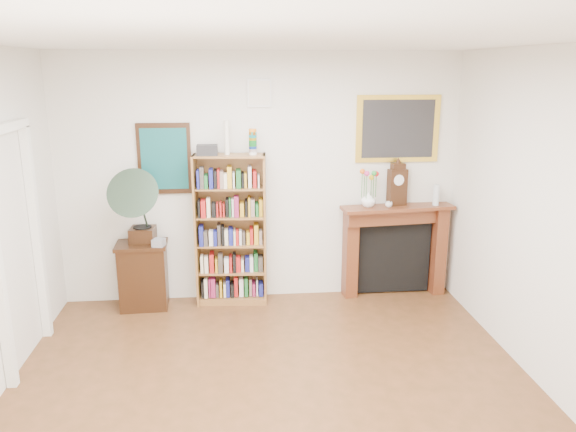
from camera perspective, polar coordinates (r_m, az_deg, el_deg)
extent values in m
cube|color=#4A3016|center=(4.56, -1.00, -20.31)|extent=(4.50, 5.00, 0.01)
cube|color=white|center=(3.73, -1.21, 17.64)|extent=(4.50, 5.00, 0.01)
cube|color=silver|center=(6.34, -2.81, 3.77)|extent=(4.50, 0.01, 2.80)
cube|color=white|center=(5.93, -24.18, -1.82)|extent=(0.08, 0.08, 2.10)
cube|color=white|center=(5.30, -27.00, 7.98)|extent=(0.08, 1.02, 0.08)
cube|color=black|center=(6.32, -12.44, 5.70)|extent=(0.58, 0.03, 0.78)
cube|color=#125558|center=(6.30, -12.46, 5.68)|extent=(0.50, 0.01, 0.67)
cube|color=white|center=(6.21, -2.92, 12.37)|extent=(0.26, 0.03, 0.30)
cube|color=silver|center=(6.19, -2.91, 12.36)|extent=(0.22, 0.01, 0.26)
cube|color=gold|center=(6.49, 11.09, 8.69)|extent=(0.95, 0.03, 0.75)
cube|color=#262628|center=(6.48, 11.13, 8.67)|extent=(0.82, 0.01, 0.65)
cube|color=brown|center=(6.32, -9.26, -1.54)|extent=(0.04, 0.28, 1.71)
cube|color=brown|center=(6.31, -2.35, -1.38)|extent=(0.04, 0.28, 1.71)
cube|color=brown|center=(6.12, -6.01, 6.12)|extent=(0.80, 0.34, 0.02)
cube|color=brown|center=(6.58, -5.62, -8.30)|extent=(0.80, 0.34, 0.07)
cube|color=brown|center=(6.43, -5.80, -1.14)|extent=(0.78, 0.08, 1.71)
cube|color=brown|center=(6.46, -5.69, -5.59)|extent=(0.76, 0.31, 0.02)
cube|color=brown|center=(6.35, -5.77, -2.86)|extent=(0.76, 0.31, 0.02)
cube|color=brown|center=(6.26, -5.85, -0.04)|extent=(0.76, 0.31, 0.02)
cube|color=brown|center=(6.19, -5.92, 2.84)|extent=(0.76, 0.31, 0.02)
cube|color=black|center=(6.48, -14.47, -5.86)|extent=(0.57, 0.42, 0.75)
cube|color=#501E12|center=(6.58, 6.34, -3.78)|extent=(0.16, 0.20, 1.05)
cube|color=#501E12|center=(6.86, 14.98, -3.41)|extent=(0.16, 0.20, 1.05)
cube|color=#501E12|center=(6.58, 10.94, 0.04)|extent=(1.21, 0.31, 0.17)
cube|color=#501E12|center=(6.52, 11.08, 0.84)|extent=(1.31, 0.43, 0.04)
cube|color=black|center=(6.78, 10.58, -4.13)|extent=(0.87, 0.09, 0.84)
cube|color=black|center=(6.40, -14.53, -1.83)|extent=(0.28, 0.28, 0.16)
cylinder|color=black|center=(6.37, -14.58, -1.09)|extent=(0.21, 0.21, 0.01)
cone|color=#304637|center=(6.13, -15.03, 1.72)|extent=(0.56, 0.69, 0.68)
cube|color=#A1A1AC|center=(6.21, -13.01, -2.65)|extent=(0.15, 0.15, 0.08)
cube|color=black|center=(6.51, 11.01, 2.88)|extent=(0.23, 0.15, 0.42)
cylinder|color=white|center=(6.43, 11.20, 3.60)|extent=(0.12, 0.04, 0.12)
cube|color=black|center=(6.46, 11.12, 4.93)|extent=(0.17, 0.12, 0.08)
imported|color=white|center=(6.40, 8.17, 1.69)|extent=(0.17, 0.17, 0.17)
imported|color=silver|center=(6.43, 10.20, 1.17)|extent=(0.10, 0.10, 0.06)
cylinder|color=silver|center=(6.62, 14.82, 2.08)|extent=(0.07, 0.07, 0.24)
cylinder|color=silver|center=(6.66, 14.77, 1.97)|extent=(0.06, 0.06, 0.20)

